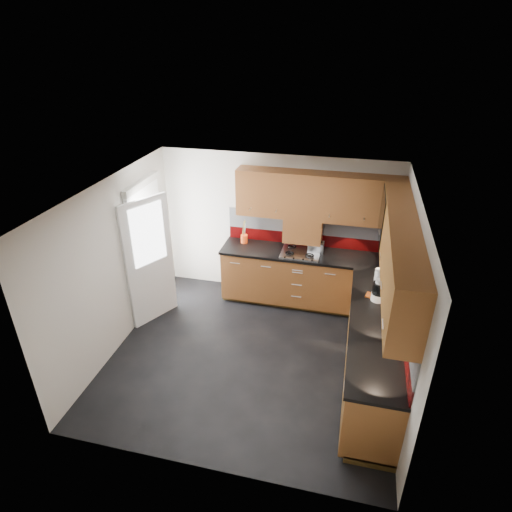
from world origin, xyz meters
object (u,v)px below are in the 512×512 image
(gas_hob, at_px, (301,252))
(utensil_pot, at_px, (244,238))
(food_processor, at_px, (379,291))
(toaster, at_px, (316,247))

(gas_hob, distance_m, utensil_pot, 0.98)
(food_processor, bearing_deg, gas_hob, 137.07)
(gas_hob, bearing_deg, utensil_pot, 170.84)
(toaster, bearing_deg, gas_hob, -158.04)
(toaster, distance_m, food_processor, 1.50)
(utensil_pot, bearing_deg, food_processor, -30.23)
(gas_hob, relative_size, utensil_pot, 1.50)
(toaster, bearing_deg, food_processor, -51.37)
(gas_hob, height_order, utensil_pot, utensil_pot)
(gas_hob, height_order, food_processor, food_processor)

